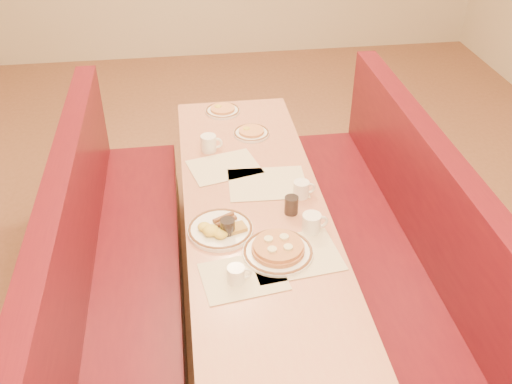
{
  "coord_description": "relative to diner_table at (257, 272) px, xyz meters",
  "views": [
    {
      "loc": [
        -0.31,
        -2.17,
        2.43
      ],
      "look_at": [
        0.0,
        0.05,
        0.85
      ],
      "focal_mm": 40.0,
      "sensor_mm": 36.0,
      "label": 1
    }
  ],
  "objects": [
    {
      "name": "ground",
      "position": [
        0.0,
        0.0,
        -0.37
      ],
      "size": [
        8.0,
        8.0,
        0.0
      ],
      "primitive_type": "plane",
      "color": "#9E6647",
      "rests_on": "ground"
    },
    {
      "name": "diner_table",
      "position": [
        0.0,
        0.0,
        0.0
      ],
      "size": [
        0.7,
        2.5,
        0.75
      ],
      "color": "black",
      "rests_on": "ground"
    },
    {
      "name": "booth_left",
      "position": [
        -0.73,
        0.0,
        -0.01
      ],
      "size": [
        0.55,
        2.5,
        1.05
      ],
      "color": "#4C3326",
      "rests_on": "ground"
    },
    {
      "name": "booth_right",
      "position": [
        0.73,
        0.0,
        -0.01
      ],
      "size": [
        0.55,
        2.5,
        1.05
      ],
      "color": "#4C3326",
      "rests_on": "ground"
    },
    {
      "name": "placemat_near_left",
      "position": [
        -0.12,
        -0.42,
        0.38
      ],
      "size": [
        0.38,
        0.31,
        0.0
      ],
      "primitive_type": "cube",
      "rotation": [
        0.0,
        0.0,
        0.14
      ],
      "color": "beige",
      "rests_on": "diner_table"
    },
    {
      "name": "placemat_near_right",
      "position": [
        0.12,
        -0.32,
        0.38
      ],
      "size": [
        0.42,
        0.34,
        0.0
      ],
      "primitive_type": "cube",
      "rotation": [
        0.0,
        0.0,
        0.12
      ],
      "color": "beige",
      "rests_on": "diner_table"
    },
    {
      "name": "placemat_far_left",
      "position": [
        -0.12,
        0.45,
        0.38
      ],
      "size": [
        0.42,
        0.35,
        0.0
      ],
      "primitive_type": "cube",
      "rotation": [
        0.0,
        0.0,
        0.25
      ],
      "color": "beige",
      "rests_on": "diner_table"
    },
    {
      "name": "placemat_far_right",
      "position": [
        0.09,
        0.26,
        0.38
      ],
      "size": [
        0.42,
        0.32,
        0.0
      ],
      "primitive_type": "cube",
      "rotation": [
        0.0,
        0.0,
        -0.04
      ],
      "color": "beige",
      "rests_on": "diner_table"
    },
    {
      "name": "pancake_plate",
      "position": [
        0.05,
        -0.3,
        0.4
      ],
      "size": [
        0.31,
        0.31,
        0.07
      ],
      "rotation": [
        0.0,
        0.0,
        0.42
      ],
      "color": "white",
      "rests_on": "diner_table"
    },
    {
      "name": "eggs_plate",
      "position": [
        -0.19,
        -0.11,
        0.39
      ],
      "size": [
        0.31,
        0.31,
        0.06
      ],
      "rotation": [
        0.0,
        0.0,
        0.3
      ],
      "color": "white",
      "rests_on": "diner_table"
    },
    {
      "name": "extra_plate_mid",
      "position": [
        0.07,
        0.79,
        0.39
      ],
      "size": [
        0.21,
        0.21,
        0.04
      ],
      "rotation": [
        0.0,
        0.0,
        -0.08
      ],
      "color": "white",
      "rests_on": "diner_table"
    },
    {
      "name": "extra_plate_far",
      "position": [
        -0.07,
        1.1,
        0.39
      ],
      "size": [
        0.22,
        0.22,
        0.04
      ],
      "rotation": [
        0.0,
        0.0,
        -0.27
      ],
      "color": "white",
      "rests_on": "diner_table"
    },
    {
      "name": "coffee_mug_a",
      "position": [
        0.23,
        -0.16,
        0.42
      ],
      "size": [
        0.12,
        0.09,
        0.09
      ],
      "rotation": [
        0.0,
        0.0,
        0.09
      ],
      "color": "white",
      "rests_on": "diner_table"
    },
    {
      "name": "coffee_mug_b",
      "position": [
        -0.15,
        -0.44,
        0.42
      ],
      "size": [
        0.11,
        0.07,
        0.08
      ],
      "rotation": [
        0.0,
        0.0,
        0.06
      ],
      "color": "white",
      "rests_on": "diner_table"
    },
    {
      "name": "coffee_mug_c",
      "position": [
        0.24,
        0.13,
        0.42
      ],
      "size": [
        0.11,
        0.08,
        0.08
      ],
      "rotation": [
        0.0,
        0.0,
        0.02
      ],
      "color": "white",
      "rests_on": "diner_table"
    },
    {
      "name": "coffee_mug_d",
      "position": [
        -0.19,
        0.64,
        0.42
      ],
      "size": [
        0.13,
        0.09,
        0.09
      ],
      "rotation": [
        0.0,
        0.0,
        -0.1
      ],
      "color": "white",
      "rests_on": "diner_table"
    },
    {
      "name": "soda_tumbler_near",
      "position": [
        -0.16,
        -0.14,
        0.42
      ],
      "size": [
        0.07,
        0.07,
        0.09
      ],
      "color": "black",
      "rests_on": "diner_table"
    },
    {
      "name": "soda_tumbler_mid",
      "position": [
        0.16,
        -0.01,
        0.42
      ],
      "size": [
        0.07,
        0.07,
        0.09
      ],
      "color": "black",
      "rests_on": "diner_table"
    }
  ]
}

